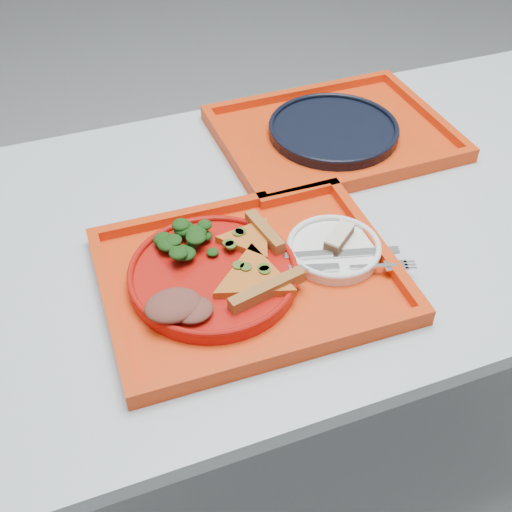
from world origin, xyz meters
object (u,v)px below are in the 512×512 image
dinner_plate (213,276)px  dessert_bar (339,237)px  navy_plate (333,131)px  tray_far (333,137)px  tray_main (249,278)px

dinner_plate → dessert_bar: 0.21m
navy_plate → dessert_bar: size_ratio=3.95×
dinner_plate → dessert_bar: bearing=0.3°
tray_far → dessert_bar: bearing=-114.8°
dessert_bar → dinner_plate: bearing=141.1°
tray_far → dinner_plate: dinner_plate is taller
dinner_plate → navy_plate: 0.47m
dinner_plate → navy_plate: dinner_plate is taller
dessert_bar → tray_main: bearing=144.8°
tray_main → dessert_bar: dessert_bar is taller
dinner_plate → navy_plate: (0.35, 0.31, -0.00)m
tray_far → dinner_plate: size_ratio=1.73×
tray_far → dessert_bar: size_ratio=6.83×
tray_main → dessert_bar: (0.16, 0.01, 0.03)m
tray_far → tray_main: bearing=-133.5°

